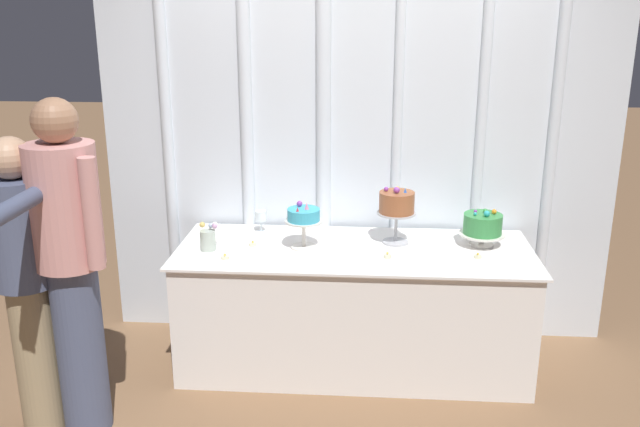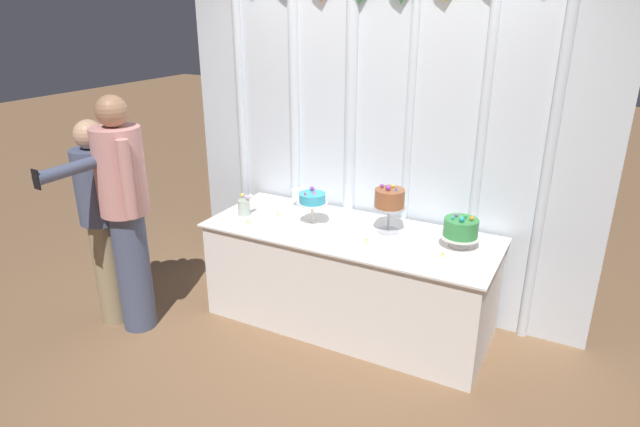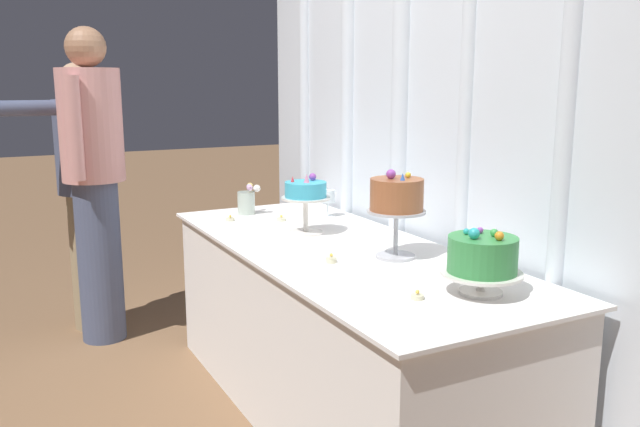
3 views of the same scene
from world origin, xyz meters
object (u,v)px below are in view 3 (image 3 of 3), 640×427
(cake_table, at_px, (339,331))
(guest_man_pink_jacket, at_px, (94,173))
(cake_display_leftmost, at_px, (306,195))
(guest_girl_blue_dress, at_px, (83,184))
(tealight_far_left, at_px, (230,219))
(cake_display_rightmost, at_px, (482,257))
(tealight_near_right, at_px, (331,260))
(wine_glass, at_px, (328,197))
(flower_vase, at_px, (247,201))
(tealight_near_left, at_px, (281,219))
(cake_display_center, at_px, (397,199))
(tealight_far_right, at_px, (417,296))

(cake_table, xyz_separation_m, guest_man_pink_jacket, (-1.40, -0.79, 0.59))
(cake_display_leftmost, bearing_deg, guest_girl_blue_dress, -148.59)
(cake_table, relative_size, tealight_far_left, 47.32)
(cake_display_rightmost, xyz_separation_m, tealight_near_right, (-0.58, -0.26, -0.12))
(wine_glass, bearing_deg, cake_display_leftmost, -42.66)
(cake_table, height_order, cake_display_rightmost, cake_display_rightmost)
(wine_glass, xyz_separation_m, guest_man_pink_jacket, (-0.79, -1.06, 0.10))
(cake_display_rightmost, relative_size, guest_man_pink_jacket, 0.16)
(cake_display_rightmost, relative_size, flower_vase, 1.65)
(guest_girl_blue_dress, bearing_deg, flower_vase, 44.06)
(cake_table, bearing_deg, guest_man_pink_jacket, -150.67)
(flower_vase, distance_m, tealight_near_left, 0.27)
(cake_display_center, distance_m, tealight_far_left, 1.08)
(guest_man_pink_jacket, bearing_deg, flower_vase, 53.08)
(wine_glass, relative_size, tealight_near_right, 3.31)
(guest_man_pink_jacket, bearing_deg, cake_display_leftmost, 35.39)
(tealight_far_right, bearing_deg, wine_glass, 164.14)
(cake_display_rightmost, height_order, tealight_far_left, cake_display_rightmost)
(cake_display_center, bearing_deg, cake_table, -154.14)
(guest_man_pink_jacket, relative_size, guest_girl_blue_dress, 1.12)
(cake_display_rightmost, bearing_deg, cake_table, -171.52)
(guest_girl_blue_dress, bearing_deg, tealight_near_right, 20.21)
(cake_table, xyz_separation_m, wine_glass, (-0.61, 0.27, 0.49))
(cake_display_rightmost, bearing_deg, wine_glass, 173.58)
(wine_glass, height_order, guest_man_pink_jacket, guest_man_pink_jacket)
(cake_display_center, relative_size, wine_glass, 2.54)
(cake_display_center, bearing_deg, cake_display_rightmost, -0.64)
(flower_vase, bearing_deg, cake_table, 5.53)
(wine_glass, bearing_deg, tealight_far_right, -15.86)
(cake_display_rightmost, distance_m, tealight_near_left, 1.41)
(cake_table, relative_size, guest_man_pink_jacket, 1.21)
(tealight_near_right, xyz_separation_m, tealight_far_right, (0.52, 0.04, -0.00))
(cake_display_leftmost, distance_m, tealight_near_left, 0.36)
(tealight_far_right, bearing_deg, tealight_far_left, -175.26)
(tealight_near_right, relative_size, tealight_far_right, 0.97)
(tealight_near_right, bearing_deg, guest_man_pink_jacket, -158.12)
(wine_glass, bearing_deg, tealight_near_right, -27.35)
(cake_display_leftmost, relative_size, flower_vase, 1.71)
(cake_table, bearing_deg, flower_vase, -174.47)
(wine_glass, distance_m, tealight_near_left, 0.28)
(cake_display_leftmost, distance_m, guest_girl_blue_dress, 1.56)
(wine_glass, distance_m, tealight_near_right, 0.91)
(cake_display_rightmost, bearing_deg, tealight_far_left, -167.25)
(tealight_far_left, distance_m, tealight_far_right, 1.47)
(cake_display_center, relative_size, tealight_near_right, 8.42)
(cake_display_leftmost, xyz_separation_m, flower_vase, (-0.57, -0.07, -0.11))
(flower_vase, distance_m, tealight_near_right, 1.07)
(tealight_near_left, bearing_deg, guest_man_pink_jacket, -134.55)
(cake_table, relative_size, tealight_near_left, 44.88)
(flower_vase, xyz_separation_m, tealight_far_left, (0.13, -0.14, -0.06))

